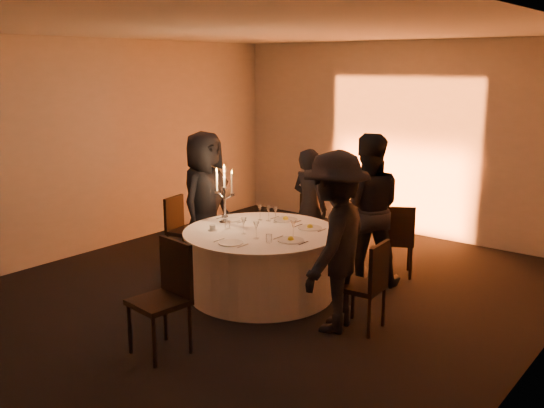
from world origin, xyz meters
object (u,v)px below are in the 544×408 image
Objects in this scene: banquet_table at (261,263)px; chair_right at (368,281)px; guest_back_left at (310,207)px; chair_back_right at (397,237)px; guest_back_right at (366,210)px; candelabra at (225,203)px; guest_right at (335,242)px; coffee_cup at (213,228)px; chair_left at (181,226)px; chair_back_left at (315,221)px; chair_front at (166,290)px; guest_left at (205,201)px.

chair_right reaches higher than banquet_table.
guest_back_left is at bearing -134.05° from chair_right.
guest_back_left is (-1.18, -0.23, 0.26)m from chair_back_right.
guest_back_left is at bearing -19.23° from chair_back_right.
candelabra is at bearing 5.79° from guest_back_right.
guest_right is 1.63m from coffee_cup.
chair_left is at bearing -15.26° from guest_back_right.
banquet_table is 1.43m from guest_back_right.
candelabra is (-0.18, -1.66, 0.54)m from chair_back_left.
chair_left is 0.49× the size of guest_back_right.
chair_left is at bearing 140.68° from chair_front.
chair_front is (1.84, -1.92, 0.10)m from chair_left.
guest_back_right is at bearing -80.59° from chair_left.
chair_right is 0.59× the size of guest_back_left.
chair_right is at bearing 77.44° from chair_back_right.
chair_back_left is 1.20× the size of candelabra.
guest_left reaches higher than coffee_cup.
guest_back_left is at bearing -151.48° from guest_right.
coffee_cup is (1.17, -0.59, 0.30)m from chair_left.
guest_right is 2.53× the size of candelabra.
guest_back_left is at bearing 99.87° from banquet_table.
chair_front is 1.51m from coffee_cup.
chair_left is at bearing 153.31° from coffee_cup.
guest_right is at bearing -117.64° from guest_left.
banquet_table is 1.15× the size of guest_back_left.
guest_back_left reaches higher than chair_front.
chair_back_right is at bearing 45.62° from candelabra.
chair_back_right is at bearing -167.01° from chair_right.
guest_left is 16.47× the size of coffee_cup.
chair_back_right is 3.27m from chair_front.
candelabra is at bearing 95.24° from chair_back_left.
guest_right is 16.63× the size of coffee_cup.
chair_back_right is (2.58, 1.27, 0.02)m from chair_left.
guest_right reaches higher than chair_back_left.
chair_right is 2.08m from candelabra.
guest_back_left is at bearing 105.36° from chair_front.
guest_left is 1.40m from guest_back_left.
candelabra is at bearing -178.38° from banquet_table.
guest_back_right is 1.71m from candelabra.
guest_right reaches higher than guest_back_left.
chair_back_left is 7.92× the size of coffee_cup.
coffee_cup is at bearing -144.24° from banquet_table.
chair_front is (0.22, -1.66, 0.22)m from banquet_table.
guest_left is 2.43m from guest_right.
guest_back_left is 2.10m from guest_right.
coffee_cup is (0.74, -0.63, -0.11)m from guest_left.
chair_back_right is 8.49× the size of coffee_cup.
coffee_cup is at bearing 22.67° from chair_back_right.
guest_back_right is (2.38, 0.83, 0.42)m from chair_left.
chair_front reaches higher than chair_back_left.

